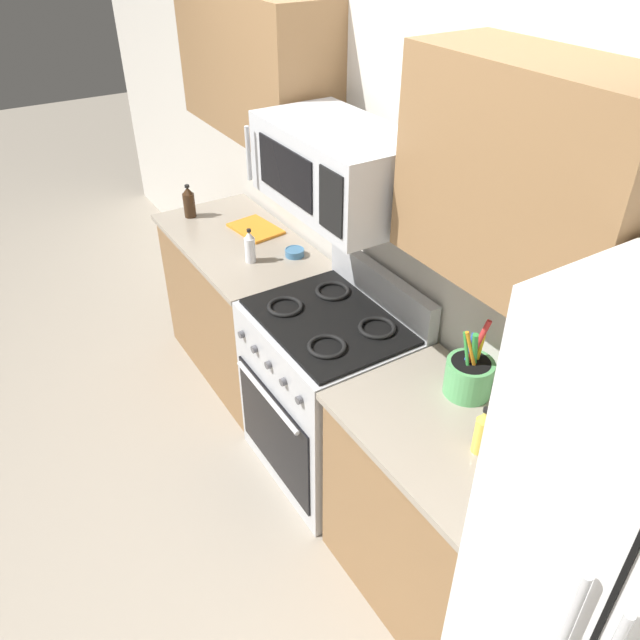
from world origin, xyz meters
TOP-DOWN VIEW (x-y plane):
  - ground_plane at (0.00, 0.00)m, footprint 16.00×16.00m
  - wall_back at (0.00, 1.06)m, footprint 8.00×0.10m
  - counter_left at (-0.96, 0.68)m, footprint 1.15×0.63m
  - range_oven at (-0.00, 0.68)m, footprint 0.76×0.67m
  - counter_right at (0.81, 0.68)m, footprint 0.84×0.63m
  - microwave at (-0.00, 0.71)m, footprint 0.73×0.44m
  - upper_cabinets_left at (-0.97, 0.84)m, footprint 1.14×0.34m
  - upper_cabinets_right at (0.82, 0.84)m, footprint 0.83×0.34m
  - utensil_crock at (0.69, 0.87)m, footprint 0.18×0.18m
  - cutting_board at (-1.02, 0.82)m, footprint 0.33×0.25m
  - bottle_oil at (0.95, 0.69)m, footprint 0.05×0.05m
  - bottle_soy at (-1.39, 0.57)m, footprint 0.07×0.07m
  - bottle_vinegar at (-0.70, 0.63)m, footprint 0.06×0.06m
  - prep_bowl at (-0.63, 0.85)m, footprint 0.10×0.10m

SIDE VIEW (x-z plane):
  - ground_plane at x=0.00m, z-range 0.00..0.00m
  - counter_left at x=-0.96m, z-range 0.00..0.91m
  - counter_right at x=0.81m, z-range 0.00..0.91m
  - range_oven at x=0.00m, z-range -0.07..1.02m
  - cutting_board at x=-1.02m, z-range 0.91..0.93m
  - prep_bowl at x=-0.63m, z-range 0.91..0.95m
  - utensil_crock at x=0.69m, z-range 0.83..1.16m
  - bottle_vinegar at x=-0.70m, z-range 0.90..1.09m
  - bottle_oil at x=0.95m, z-range 0.90..1.10m
  - bottle_soy at x=-1.39m, z-range 0.90..1.10m
  - wall_back at x=0.00m, z-range 0.00..2.60m
  - microwave at x=0.00m, z-range 1.47..1.80m
  - upper_cabinets_left at x=-0.97m, z-range 1.49..2.17m
  - upper_cabinets_right at x=0.82m, z-range 1.49..2.17m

